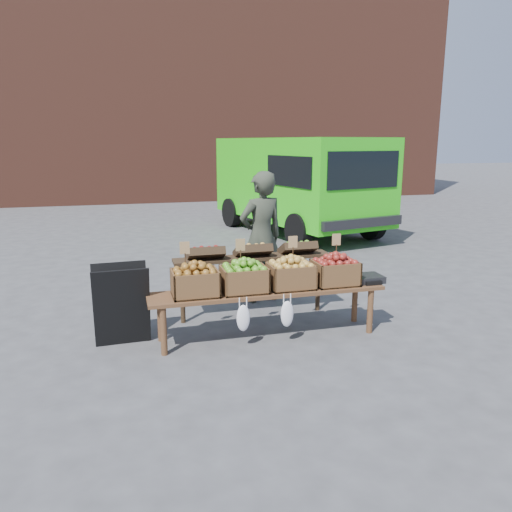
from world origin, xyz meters
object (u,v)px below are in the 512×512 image
object	(u,v)px
weighing_scale	(367,278)
delivery_van	(297,186)
display_bench	(267,313)
crate_russet_pears	(244,279)
crate_red_apples	(291,276)
chalkboard_sign	(121,304)
crate_golden_apples	(195,283)
crate_green_apples	(335,273)
back_table	(253,277)
vendor	(261,237)

from	to	relation	value
weighing_scale	delivery_van	bearing A→B (deg)	77.53
display_bench	crate_russet_pears	size ratio (longest dim) A/B	5.40
display_bench	crate_red_apples	size ratio (longest dim) A/B	5.40
weighing_scale	crate_red_apples	bearing A→B (deg)	180.00
crate_red_apples	display_bench	bearing A→B (deg)	180.00
weighing_scale	display_bench	bearing A→B (deg)	180.00
chalkboard_sign	weighing_scale	bearing A→B (deg)	-7.34
delivery_van	crate_red_apples	distance (m)	6.79
crate_golden_apples	delivery_van	bearing A→B (deg)	61.27
crate_golden_apples	weighing_scale	bearing A→B (deg)	0.00
delivery_van	crate_green_apples	distance (m)	6.62
back_table	crate_red_apples	size ratio (longest dim) A/B	4.20
vendor	display_bench	bearing A→B (deg)	62.70
delivery_van	display_bench	bearing A→B (deg)	-126.06
chalkboard_sign	crate_green_apples	world-z (taller)	chalkboard_sign
crate_russet_pears	crate_red_apples	world-z (taller)	same
display_bench	crate_red_apples	distance (m)	0.51
crate_red_apples	vendor	bearing A→B (deg)	88.76
back_table	crate_golden_apples	distance (m)	1.12
chalkboard_sign	crate_russet_pears	bearing A→B (deg)	-12.73
vendor	crate_green_apples	xyz separation A→B (m)	(0.52, -1.33, -0.20)
chalkboard_sign	crate_russet_pears	world-z (taller)	chalkboard_sign
vendor	display_bench	world-z (taller)	vendor
back_table	crate_russet_pears	bearing A→B (deg)	-112.01
chalkboard_sign	crate_red_apples	xyz separation A→B (m)	(1.89, -0.24, 0.25)
back_table	crate_green_apples	size ratio (longest dim) A/B	4.20
vendor	crate_golden_apples	size ratio (longest dim) A/B	3.65
delivery_van	crate_russet_pears	bearing A→B (deg)	-128.14
delivery_van	weighing_scale	distance (m)	6.52
crate_russet_pears	crate_red_apples	xyz separation A→B (m)	(0.55, 0.00, 0.00)
display_bench	crate_russet_pears	xyz separation A→B (m)	(-0.28, 0.00, 0.42)
back_table	weighing_scale	xyz separation A→B (m)	(1.23, -0.72, 0.09)
crate_green_apples	vendor	bearing A→B (deg)	111.38
vendor	chalkboard_sign	bearing A→B (deg)	15.18
display_bench	crate_russet_pears	bearing A→B (deg)	180.00
display_bench	crate_russet_pears	world-z (taller)	crate_russet_pears
chalkboard_sign	crate_green_apples	size ratio (longest dim) A/B	1.82
crate_russet_pears	crate_red_apples	distance (m)	0.55
crate_golden_apples	crate_red_apples	xyz separation A→B (m)	(1.10, 0.00, 0.00)
delivery_van	crate_russet_pears	distance (m)	7.01
vendor	weighing_scale	distance (m)	1.66
delivery_van	crate_red_apples	world-z (taller)	delivery_van
crate_russet_pears	crate_green_apples	xyz separation A→B (m)	(1.10, 0.00, 0.00)
back_table	delivery_van	bearing A→B (deg)	64.89
back_table	crate_russet_pears	xyz separation A→B (m)	(-0.29, -0.72, 0.19)
display_bench	weighing_scale	distance (m)	1.29
display_bench	chalkboard_sign	bearing A→B (deg)	171.51
weighing_scale	crate_russet_pears	bearing A→B (deg)	180.00
back_table	crate_russet_pears	distance (m)	0.80
back_table	display_bench	size ratio (longest dim) A/B	0.78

